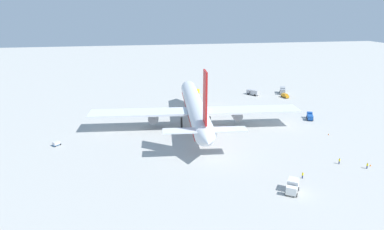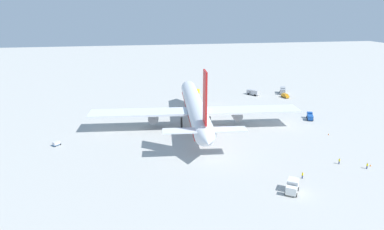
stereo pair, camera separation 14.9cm
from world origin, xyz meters
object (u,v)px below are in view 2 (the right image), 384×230
at_px(service_truck_3, 253,92).
at_px(traffic_cone_0, 329,134).
at_px(service_truck_2, 194,91).
at_px(traffic_cone_1, 370,165).
at_px(ground_worker_1, 339,161).
at_px(baggage_cart_0, 56,143).
at_px(service_truck_4, 283,90).
at_px(service_van, 285,96).
at_px(service_truck_0, 310,116).
at_px(ground_worker_2, 367,166).
at_px(airliner, 195,108).
at_px(ground_worker_0, 302,175).
at_px(service_truck_1, 292,186).

xyz_separation_m(service_truck_3, traffic_cone_0, (-59.07, -5.26, -1.22)).
xyz_separation_m(service_truck_2, traffic_cone_1, (-91.34, -31.64, -1.34)).
bearing_deg(traffic_cone_1, ground_worker_1, 69.32).
bearing_deg(baggage_cart_0, service_truck_4, -62.64).
relative_size(service_truck_3, service_van, 1.41).
bearing_deg(service_truck_0, ground_worker_2, 170.94).
bearing_deg(traffic_cone_1, airliner, 43.82).
bearing_deg(ground_worker_1, service_truck_4, -14.30).
bearing_deg(traffic_cone_0, ground_worker_2, 170.38).
height_order(service_truck_2, traffic_cone_1, service_truck_2).
distance_m(baggage_cart_0, ground_worker_0, 74.51).
xyz_separation_m(airliner, service_truck_0, (-0.96, -45.65, -5.63)).
bearing_deg(traffic_cone_0, traffic_cone_1, 174.58).
relative_size(service_truck_1, traffic_cone_1, 9.84).
bearing_deg(traffic_cone_0, service_truck_0, -8.22).
height_order(service_truck_2, service_truck_3, service_truck_2).
xyz_separation_m(service_truck_0, ground_worker_1, (-38.70, 12.49, -0.42)).
distance_m(service_truck_0, ground_worker_2, 43.34).
relative_size(airliner, service_truck_0, 13.43).
xyz_separation_m(service_truck_2, service_truck_3, (-7.93, -28.69, -0.12)).
xyz_separation_m(service_truck_0, traffic_cone_1, (-41.60, 4.80, -0.99)).
xyz_separation_m(airliner, baggage_cart_0, (-10.84, 46.97, -6.16)).
bearing_deg(ground_worker_0, ground_worker_2, -84.55).
xyz_separation_m(service_truck_2, service_van, (-15.77, -42.09, -0.58)).
bearing_deg(ground_worker_0, service_truck_2, 5.86).
xyz_separation_m(baggage_cart_0, traffic_cone_1, (-31.72, -87.82, -0.46)).
xyz_separation_m(service_truck_3, baggage_cart_0, (-51.69, 84.87, -0.75)).
height_order(service_truck_2, ground_worker_0, service_truck_2).
height_order(service_truck_4, ground_worker_2, service_truck_4).
xyz_separation_m(service_truck_4, ground_worker_1, (-80.96, 20.64, -0.85)).
relative_size(baggage_cart_0, ground_worker_2, 1.65).
bearing_deg(ground_worker_2, airliner, 41.58).
xyz_separation_m(service_truck_1, service_van, (84.55, -38.14, -0.56)).
xyz_separation_m(baggage_cart_0, ground_worker_0, (-34.82, -65.87, 0.14)).
height_order(airliner, service_truck_3, airliner).
relative_size(service_truck_0, service_truck_4, 0.78).
bearing_deg(service_truck_3, service_truck_1, 165.01).
relative_size(service_truck_3, baggage_cart_0, 2.40).
bearing_deg(service_truck_4, service_truck_3, 91.62).
height_order(service_truck_3, ground_worker_1, service_truck_3).
distance_m(service_truck_0, baggage_cart_0, 93.15).
distance_m(ground_worker_1, ground_worker_2, 6.99).
xyz_separation_m(ground_worker_1, ground_worker_2, (-4.09, -5.67, 0.01)).
height_order(airliner, service_truck_0, airliner).
xyz_separation_m(service_truck_0, service_truck_4, (42.26, -8.15, 0.44)).
bearing_deg(service_truck_1, service_van, -24.28).
distance_m(ground_worker_0, ground_worker_1, 15.47).
bearing_deg(baggage_cart_0, traffic_cone_1, -109.86).
xyz_separation_m(ground_worker_0, ground_worker_2, (1.90, -19.93, -0.02)).
distance_m(ground_worker_1, traffic_cone_1, 8.23).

